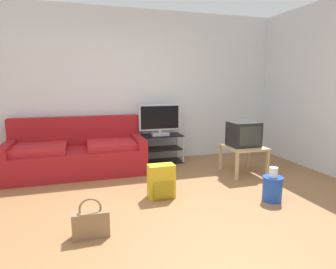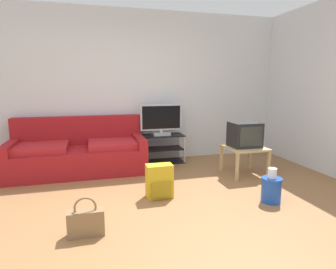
% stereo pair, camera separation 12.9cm
% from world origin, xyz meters
% --- Properties ---
extents(ground_plane, '(9.00, 9.80, 0.02)m').
position_xyz_m(ground_plane, '(0.00, 0.00, -0.01)').
color(ground_plane, olive).
extents(wall_back, '(9.00, 0.10, 2.70)m').
position_xyz_m(wall_back, '(0.00, 2.45, 1.35)').
color(wall_back, silver).
rests_on(wall_back, ground_plane).
extents(wall_right, '(0.10, 3.60, 2.70)m').
position_xyz_m(wall_right, '(3.05, 0.84, 1.35)').
color(wall_right, silver).
rests_on(wall_right, ground_plane).
extents(couch, '(2.09, 0.93, 0.87)m').
position_xyz_m(couch, '(-0.75, 1.95, 0.31)').
color(couch, maroon).
rests_on(couch, ground_plane).
extents(tv_stand, '(0.81, 0.40, 0.51)m').
position_xyz_m(tv_stand, '(0.66, 2.13, 0.25)').
color(tv_stand, black).
rests_on(tv_stand, ground_plane).
extents(flat_tv, '(0.75, 0.22, 0.55)m').
position_xyz_m(flat_tv, '(0.66, 2.10, 0.78)').
color(flat_tv, '#B2B2B7').
rests_on(flat_tv, tv_stand).
extents(side_table, '(0.59, 0.59, 0.44)m').
position_xyz_m(side_table, '(1.77, 1.12, 0.38)').
color(side_table, tan).
rests_on(side_table, ground_plane).
extents(crt_tv, '(0.45, 0.38, 0.38)m').
position_xyz_m(crt_tv, '(1.77, 1.14, 0.63)').
color(crt_tv, '#232326').
rests_on(crt_tv, side_table).
extents(backpack, '(0.33, 0.26, 0.42)m').
position_xyz_m(backpack, '(0.26, 0.55, 0.21)').
color(backpack, gold).
rests_on(backpack, ground_plane).
extents(handbag, '(0.34, 0.13, 0.38)m').
position_xyz_m(handbag, '(-0.62, -0.17, 0.13)').
color(handbag, olive).
rests_on(handbag, ground_plane).
extents(cleaning_bucket, '(0.24, 0.24, 0.42)m').
position_xyz_m(cleaning_bucket, '(1.53, 0.06, 0.18)').
color(cleaning_bucket, blue).
rests_on(cleaning_bucket, ground_plane).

